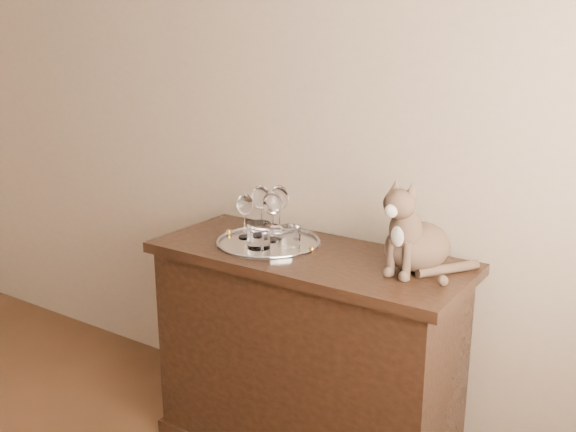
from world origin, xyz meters
name	(u,v)px	position (x,y,z in m)	size (l,w,h in m)	color
wall_back	(230,101)	(0.00, 2.25, 1.35)	(4.00, 0.10, 2.70)	tan
sideboard	(307,356)	(0.60, 1.94, 0.42)	(1.20, 0.50, 0.85)	black
tray	(268,244)	(0.43, 1.94, 0.85)	(0.40, 0.40, 0.01)	silver
wine_glass_a	(261,210)	(0.33, 2.02, 0.96)	(0.07, 0.07, 0.20)	silver
wine_glass_b	(279,211)	(0.41, 2.02, 0.96)	(0.08, 0.08, 0.21)	white
wine_glass_c	(245,216)	(0.31, 1.94, 0.95)	(0.07, 0.07, 0.18)	white
wine_glass_d	(272,216)	(0.42, 1.97, 0.95)	(0.07, 0.07, 0.19)	white
tumbler_b	(259,235)	(0.43, 1.87, 0.91)	(0.09, 0.09, 0.10)	silver
tumbler_c	(291,236)	(0.52, 1.95, 0.90)	(0.07, 0.07, 0.08)	white
cat	(419,223)	(1.00, 2.00, 1.01)	(0.32, 0.30, 0.33)	brown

